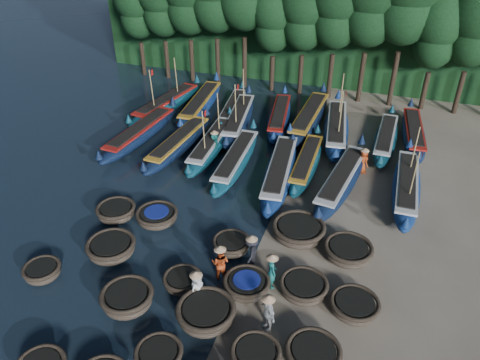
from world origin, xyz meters
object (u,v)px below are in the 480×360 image
(coracle_11, at_px, (127,299))
(long_boat_14, at_px, (309,117))
(long_boat_3, at_px, (211,144))
(coracle_13, at_px, (256,355))
(coracle_7, at_px, (159,355))
(coracle_15, at_px, (111,248))
(coracle_22, at_px, (231,245))
(fisherman_3, at_px, (252,251))
(coracle_17, at_px, (247,284))
(long_boat_15, at_px, (336,128))
(coracle_20, at_px, (116,211))
(coracle_16, at_px, (183,281))
(long_boat_13, at_px, (279,117))
(coracle_12, at_px, (206,313))
(fisherman_6, at_px, (363,160))
(long_boat_12, at_px, (239,119))
(long_boat_7, at_px, (342,180))
(coracle_10, at_px, (42,271))
(fisherman_2, at_px, (220,262))
(fisherman_4, at_px, (268,312))
(fisherman_5, at_px, (215,143))
(long_boat_10, at_px, (201,104))
(long_boat_2, at_px, (179,143))
(long_boat_6, at_px, (306,163))
(coracle_24, at_px, (348,251))
(fisherman_1, at_px, (272,270))
(long_boat_5, at_px, (280,171))
(fisherman_0, at_px, (197,286))
(coracle_14, at_px, (313,354))
(long_boat_1, at_px, (141,133))
(long_boat_9, at_px, (167,104))
(coracle_23, at_px, (299,231))
(long_boat_11, at_px, (233,109))
(long_boat_4, at_px, (236,160))
(long_boat_8, at_px, (406,186))
(coracle_21, at_px, (157,216))

(coracle_11, height_order, long_boat_14, long_boat_14)
(long_boat_3, bearing_deg, coracle_13, -65.22)
(coracle_7, distance_m, coracle_15, 6.31)
(coracle_22, height_order, fisherman_3, fisherman_3)
(coracle_17, bearing_deg, long_boat_15, 85.01)
(coracle_20, bearing_deg, coracle_16, -32.77)
(long_boat_13, bearing_deg, fisherman_3, -88.88)
(coracle_12, relative_size, fisherman_6, 1.67)
(long_boat_12, bearing_deg, long_boat_7, -43.23)
(coracle_10, distance_m, long_boat_12, 16.75)
(coracle_22, xyz_separation_m, fisherman_2, (0.13, -1.73, 0.48))
(fisherman_4, bearing_deg, coracle_20, -157.42)
(long_boat_3, relative_size, fisherman_5, 4.62)
(long_boat_10, relative_size, fisherman_5, 5.06)
(coracle_11, distance_m, long_boat_2, 12.79)
(coracle_17, distance_m, long_boat_14, 16.17)
(long_boat_3, bearing_deg, fisherman_3, -61.46)
(long_boat_6, relative_size, long_boat_13, 0.96)
(fisherman_2, bearing_deg, coracle_24, -153.64)
(long_boat_12, height_order, fisherman_1, long_boat_12)
(long_boat_5, xyz_separation_m, fisherman_0, (-0.86, -9.83, 0.22))
(long_boat_7, xyz_separation_m, long_boat_10, (-11.21, 6.99, 0.02))
(coracle_16, height_order, long_boat_14, long_boat_14)
(coracle_20, distance_m, fisherman_4, 9.95)
(coracle_14, distance_m, fisherman_1, 3.93)
(long_boat_1, xyz_separation_m, long_boat_10, (1.91, 5.50, 0.02))
(long_boat_7, relative_size, fisherman_5, 4.82)
(coracle_24, relative_size, long_boat_3, 0.32)
(coracle_20, bearing_deg, long_boat_9, 104.89)
(coracle_23, xyz_separation_m, coracle_24, (2.40, -0.67, -0.04))
(coracle_23, bearing_deg, coracle_12, -110.59)
(coracle_17, bearing_deg, coracle_23, 72.38)
(long_boat_1, distance_m, long_boat_9, 4.76)
(coracle_24, relative_size, long_boat_11, 0.35)
(coracle_13, xyz_separation_m, fisherman_4, (-0.02, 1.59, 0.47))
(long_boat_15, distance_m, fisherman_3, 13.72)
(long_boat_4, bearing_deg, long_boat_6, 12.74)
(long_boat_15, bearing_deg, fisherman_0, -108.01)
(long_boat_8, xyz_separation_m, long_boat_15, (-4.62, 5.72, 0.05))
(fisherman_6, bearing_deg, coracle_23, 121.62)
(coracle_15, xyz_separation_m, coracle_21, (0.84, 2.82, -0.04))
(long_boat_15, height_order, fisherman_3, long_boat_15)
(long_boat_2, distance_m, fisherman_3, 11.27)
(long_boat_13, xyz_separation_m, fisherman_0, (0.99, -16.94, 0.28))
(long_boat_8, height_order, fisherman_0, long_boat_8)
(long_boat_4, bearing_deg, coracle_15, -109.27)
(long_boat_7, bearing_deg, coracle_15, -127.54)
(fisherman_4, xyz_separation_m, fisherman_5, (-6.67, 11.80, -0.04))
(long_boat_2, distance_m, long_boat_10, 5.99)
(long_boat_4, distance_m, long_boat_6, 4.12)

